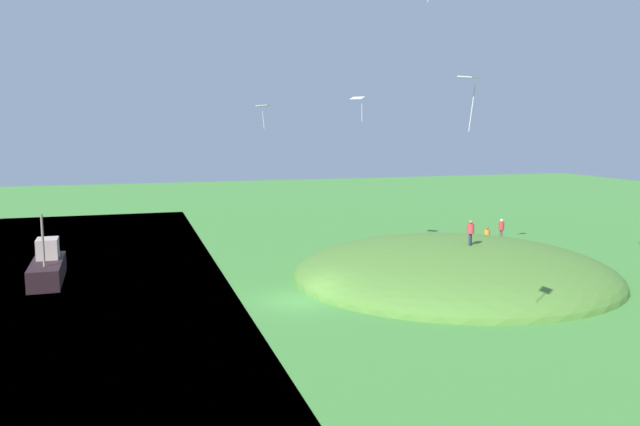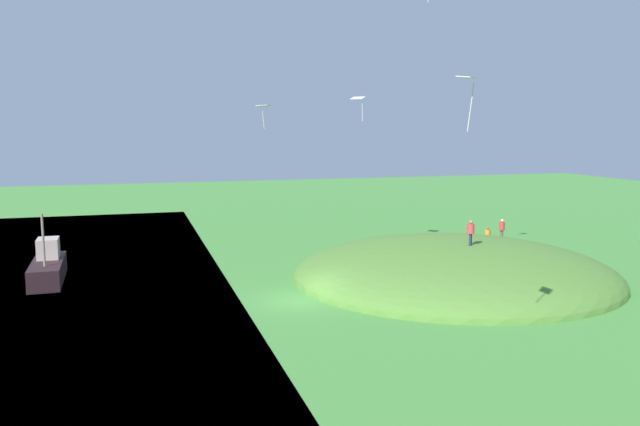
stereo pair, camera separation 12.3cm
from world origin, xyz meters
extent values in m
plane|color=#458939|center=(0.00, 0.00, 0.00)|extent=(160.00, 160.00, 0.00)
ellipsoid|color=#4F7E31|center=(11.11, 2.66, 0.00)|extent=(20.84, 20.36, 4.64)
cube|color=black|center=(-13.83, 8.89, 0.64)|extent=(2.00, 6.35, 1.28)
cube|color=#B9A39A|center=(-13.86, 9.83, 1.93)|extent=(1.32, 1.79, 1.28)
cylinder|color=gray|center=(-13.79, 7.32, 2.88)|extent=(0.14, 0.14, 3.19)
cube|color=#292C46|center=(11.38, 1.18, 2.68)|extent=(0.27, 0.26, 0.76)
cylinder|color=#D4393C|center=(11.38, 1.18, 3.35)|extent=(0.62, 0.62, 0.60)
sphere|color=#957456|center=(11.38, 1.18, 3.77)|extent=(0.23, 0.23, 0.23)
cube|color=#5C544B|center=(18.34, 8.46, 1.41)|extent=(0.14, 0.24, 0.78)
cylinder|color=red|center=(18.34, 8.46, 2.11)|extent=(0.44, 0.44, 0.62)
sphere|color=beige|center=(18.34, 8.46, 2.53)|extent=(0.23, 0.23, 0.23)
cube|color=black|center=(18.15, 10.10, 0.59)|extent=(0.27, 0.27, 0.77)
cylinder|color=orange|center=(18.15, 10.10, 1.28)|extent=(0.64, 0.64, 0.61)
sphere|color=brown|center=(18.15, 10.10, 1.70)|extent=(0.23, 0.23, 0.23)
cube|color=white|center=(7.32, 10.53, 11.68)|extent=(1.13, 1.13, 0.21)
cylinder|color=white|center=(7.58, 10.30, 10.72)|extent=(0.04, 0.13, 1.46)
cube|color=white|center=(2.38, -13.57, 11.21)|extent=(0.91, 0.86, 0.08)
cylinder|color=white|center=(2.68, -13.33, 10.21)|extent=(0.10, 0.26, 1.62)
cube|color=silver|center=(-1.02, 3.49, 10.81)|extent=(1.18, 1.26, 0.07)
cylinder|color=silver|center=(-1.12, 3.41, 10.01)|extent=(0.15, 0.12, 1.06)
camera|label=1|loc=(-8.64, -32.60, 9.52)|focal=35.11mm
camera|label=2|loc=(-8.52, -32.64, 9.52)|focal=35.11mm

